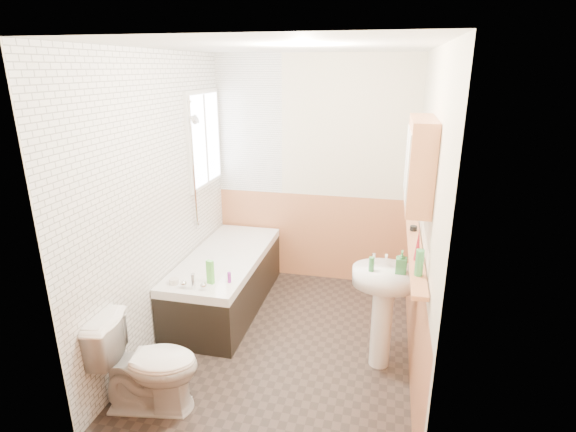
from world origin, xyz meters
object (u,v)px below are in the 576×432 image
Objects in this scene: sink at (383,297)px; medicine_cabinet at (420,163)px; toilet at (148,364)px; pine_shelf at (415,252)px; bathtub at (226,279)px.

medicine_cabinet is (0.17, -0.13, 1.12)m from sink.
toilet is 2.36m from medicine_cabinet.
sink is at bearing 147.36° from pine_shelf.
sink is at bearing -70.43° from toilet.
toilet is at bearing -150.68° from sink.
medicine_cabinet is (1.74, -0.76, 1.44)m from bathtub.
pine_shelf is (0.20, -0.13, 0.46)m from sink.
sink reaches higher than toilet.
toilet is at bearing -157.61° from pine_shelf.
medicine_cabinet reaches higher than pine_shelf.
sink is 1.14m from medicine_cabinet.
bathtub is 2.53× the size of medicine_cabinet.
pine_shelf is at bearing -31.86° from sink.
medicine_cabinet is at bearing -23.52° from bathtub.
toilet is 2.08m from pine_shelf.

